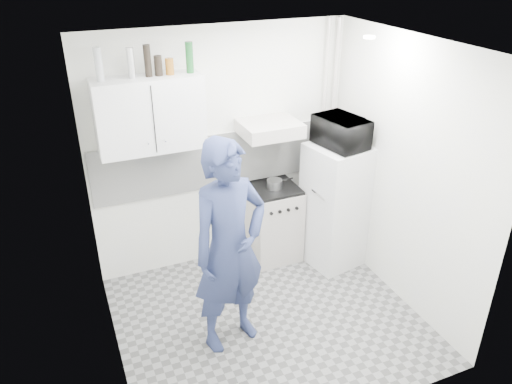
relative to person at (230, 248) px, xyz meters
name	(u,v)px	position (x,y,z in m)	size (l,w,h in m)	color
floor	(268,319)	(0.40, 0.09, -0.98)	(2.80, 2.80, 0.00)	slate
ceiling	(271,46)	(0.40, 0.09, 1.62)	(2.80, 2.80, 0.00)	white
wall_back	(221,151)	(0.40, 1.34, 0.32)	(2.80, 2.80, 0.00)	white
wall_left	(101,235)	(-1.00, 0.09, 0.32)	(2.60, 2.60, 0.00)	white
wall_right	(403,175)	(1.80, 0.09, 0.32)	(2.60, 2.60, 0.00)	white
person	(230,248)	(0.00, 0.00, 0.00)	(0.72, 0.47, 1.96)	navy
stove	(273,223)	(0.91, 1.09, -0.55)	(0.54, 0.54, 0.86)	#B8B1AA
fridge	(335,205)	(1.50, 0.75, -0.28)	(0.58, 0.58, 1.40)	white
stove_top	(274,188)	(0.91, 1.09, -0.11)	(0.51, 0.51, 0.03)	black
saucepan	(274,184)	(0.91, 1.06, -0.05)	(0.17, 0.17, 0.09)	silver
microwave	(341,132)	(1.50, 0.75, 0.57)	(0.37, 0.55, 0.31)	black
bottle_a	(99,64)	(-0.74, 1.16, 1.36)	(0.07, 0.07, 0.29)	#B2B7BC
bottle_c	(131,63)	(-0.47, 1.16, 1.35)	(0.06, 0.06, 0.27)	silver
bottle_d	(148,61)	(-0.32, 1.16, 1.36)	(0.06, 0.06, 0.28)	black
canister_a	(158,66)	(-0.23, 1.16, 1.31)	(0.07, 0.07, 0.18)	black
canister_b	(170,66)	(-0.12, 1.16, 1.29)	(0.08, 0.08, 0.15)	brown
bottle_e	(189,57)	(0.07, 1.16, 1.36)	(0.07, 0.07, 0.28)	#144C1E
upper_cabinet	(150,114)	(-0.35, 1.16, 0.87)	(1.00, 0.35, 0.70)	white
range_hood	(270,128)	(0.85, 1.09, 0.59)	(0.60, 0.50, 0.14)	#B8B1AA
backsplash	(222,160)	(0.40, 1.32, 0.22)	(2.74, 0.03, 0.60)	white
pipe_a	(331,136)	(1.70, 1.26, 0.32)	(0.05, 0.05, 2.60)	#B8B1AA
pipe_b	(322,138)	(1.58, 1.26, 0.32)	(0.04, 0.04, 2.60)	#B8B1AA
ceiling_spot_fixture	(369,37)	(1.40, 0.29, 1.59)	(0.10, 0.10, 0.02)	white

